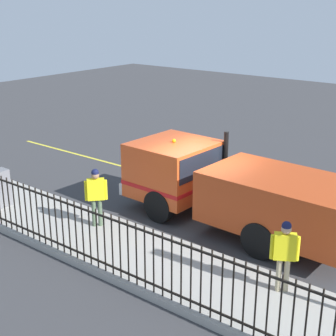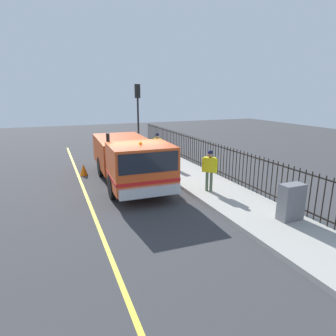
{
  "view_description": "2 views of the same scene",
  "coord_description": "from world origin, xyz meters",
  "px_view_note": "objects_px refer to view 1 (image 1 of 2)",
  "views": [
    {
      "loc": [
        11.25,
        7.56,
        6.12
      ],
      "look_at": [
        0.19,
        -1.13,
        1.38
      ],
      "focal_mm": 53.19,
      "sensor_mm": 36.0,
      "label": 1
    },
    {
      "loc": [
        -3.2,
        -11.28,
        3.97
      ],
      "look_at": [
        1.57,
        0.23,
        0.71
      ],
      "focal_mm": 30.57,
      "sensor_mm": 36.0,
      "label": 2
    }
  ],
  "objects_px": {
    "worker_standing": "(96,191)",
    "pedestrian_distant": "(285,249)",
    "work_truck": "(225,184)",
    "traffic_cone": "(324,215)"
  },
  "relations": [
    {
      "from": "worker_standing",
      "to": "pedestrian_distant",
      "type": "distance_m",
      "value": 5.52
    },
    {
      "from": "work_truck",
      "to": "pedestrian_distant",
      "type": "height_order",
      "value": "work_truck"
    },
    {
      "from": "worker_standing",
      "to": "traffic_cone",
      "type": "bearing_deg",
      "value": -5.21
    },
    {
      "from": "traffic_cone",
      "to": "work_truck",
      "type": "bearing_deg",
      "value": -51.91
    },
    {
      "from": "work_truck",
      "to": "worker_standing",
      "type": "xyz_separation_m",
      "value": [
        2.55,
        -2.54,
        -0.05
      ]
    },
    {
      "from": "work_truck",
      "to": "traffic_cone",
      "type": "distance_m",
      "value": 3.05
    },
    {
      "from": "worker_standing",
      "to": "traffic_cone",
      "type": "xyz_separation_m",
      "value": [
        -4.34,
        4.82,
        -0.89
      ]
    },
    {
      "from": "worker_standing",
      "to": "traffic_cone",
      "type": "relative_size",
      "value": 2.92
    },
    {
      "from": "work_truck",
      "to": "pedestrian_distant",
      "type": "relative_size",
      "value": 4.27
    },
    {
      "from": "worker_standing",
      "to": "traffic_cone",
      "type": "height_order",
      "value": "worker_standing"
    }
  ]
}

